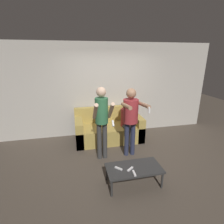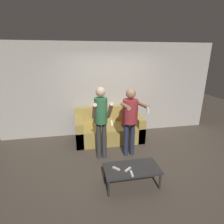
{
  "view_description": "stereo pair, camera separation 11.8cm",
  "coord_description": "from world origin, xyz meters",
  "px_view_note": "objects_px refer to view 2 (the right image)",
  "views": [
    {
      "loc": [
        -1.02,
        -3.41,
        2.33
      ],
      "look_at": [
        -0.12,
        0.66,
        0.98
      ],
      "focal_mm": 28.0,
      "sensor_mm": 36.0,
      "label": 1
    },
    {
      "loc": [
        -0.9,
        -3.43,
        2.33
      ],
      "look_at": [
        -0.12,
        0.66,
        0.98
      ],
      "focal_mm": 28.0,
      "sensor_mm": 36.0,
      "label": 2
    }
  ],
  "objects_px": {
    "person_seated": "(127,120)",
    "remote_far": "(116,168)",
    "remote_near": "(132,174)",
    "person_standing_left": "(101,117)",
    "coffee_table": "(132,169)",
    "remote_mid": "(128,169)",
    "couch": "(109,129)",
    "person_standing_right": "(130,115)"
  },
  "relations": [
    {
      "from": "couch",
      "to": "coffee_table",
      "type": "xyz_separation_m",
      "value": [
        0.09,
        -1.96,
        0.02
      ]
    },
    {
      "from": "person_standing_right",
      "to": "person_seated",
      "type": "distance_m",
      "value": 0.84
    },
    {
      "from": "person_seated",
      "to": "remote_far",
      "type": "distance_m",
      "value": 1.84
    },
    {
      "from": "person_standing_right",
      "to": "remote_near",
      "type": "bearing_deg",
      "value": -104.47
    },
    {
      "from": "remote_far",
      "to": "couch",
      "type": "bearing_deg",
      "value": 84.2
    },
    {
      "from": "remote_mid",
      "to": "couch",
      "type": "bearing_deg",
      "value": 90.13
    },
    {
      "from": "remote_near",
      "to": "remote_far",
      "type": "xyz_separation_m",
      "value": [
        -0.23,
        0.19,
        0.0
      ]
    },
    {
      "from": "person_standing_left",
      "to": "remote_near",
      "type": "relative_size",
      "value": 11.22
    },
    {
      "from": "remote_near",
      "to": "remote_mid",
      "type": "distance_m",
      "value": 0.13
    },
    {
      "from": "person_standing_right",
      "to": "remote_mid",
      "type": "xyz_separation_m",
      "value": [
        -0.33,
        -1.04,
        -0.67
      ]
    },
    {
      "from": "remote_near",
      "to": "person_seated",
      "type": "bearing_deg",
      "value": 77.26
    },
    {
      "from": "remote_mid",
      "to": "remote_far",
      "type": "bearing_deg",
      "value": 162.32
    },
    {
      "from": "person_seated",
      "to": "remote_near",
      "type": "distance_m",
      "value": 1.95
    },
    {
      "from": "person_standing_left",
      "to": "person_standing_right",
      "type": "distance_m",
      "value": 0.67
    },
    {
      "from": "person_standing_right",
      "to": "person_seated",
      "type": "bearing_deg",
      "value": 80.09
    },
    {
      "from": "person_standing_right",
      "to": "remote_near",
      "type": "distance_m",
      "value": 1.38
    },
    {
      "from": "coffee_table",
      "to": "remote_mid",
      "type": "bearing_deg",
      "value": -152.66
    },
    {
      "from": "person_seated",
      "to": "remote_mid",
      "type": "distance_m",
      "value": 1.84
    },
    {
      "from": "couch",
      "to": "person_seated",
      "type": "bearing_deg",
      "value": -28.08
    },
    {
      "from": "person_seated",
      "to": "remote_mid",
      "type": "relative_size",
      "value": 8.27
    },
    {
      "from": "remote_mid",
      "to": "remote_far",
      "type": "xyz_separation_m",
      "value": [
        -0.2,
        0.06,
        0.0
      ]
    },
    {
      "from": "couch",
      "to": "remote_near",
      "type": "bearing_deg",
      "value": -89.05
    },
    {
      "from": "person_standing_right",
      "to": "couch",
      "type": "bearing_deg",
      "value": 109.15
    },
    {
      "from": "couch",
      "to": "remote_far",
      "type": "xyz_separation_m",
      "value": [
        -0.2,
        -1.94,
        0.07
      ]
    },
    {
      "from": "coffee_table",
      "to": "remote_near",
      "type": "xyz_separation_m",
      "value": [
        -0.06,
        -0.17,
        0.05
      ]
    },
    {
      "from": "person_seated",
      "to": "remote_far",
      "type": "xyz_separation_m",
      "value": [
        -0.66,
        -1.69,
        -0.27
      ]
    },
    {
      "from": "person_standing_left",
      "to": "remote_mid",
      "type": "height_order",
      "value": "person_standing_left"
    },
    {
      "from": "remote_near",
      "to": "person_standing_left",
      "type": "bearing_deg",
      "value": 107.66
    },
    {
      "from": "couch",
      "to": "person_seated",
      "type": "height_order",
      "value": "person_seated"
    },
    {
      "from": "person_seated",
      "to": "coffee_table",
      "type": "bearing_deg",
      "value": -102.15
    },
    {
      "from": "person_standing_left",
      "to": "remote_far",
      "type": "xyz_separation_m",
      "value": [
        0.14,
        -0.97,
        -0.67
      ]
    },
    {
      "from": "person_seated",
      "to": "coffee_table",
      "type": "height_order",
      "value": "person_seated"
    },
    {
      "from": "person_standing_left",
      "to": "remote_near",
      "type": "xyz_separation_m",
      "value": [
        0.37,
        -1.16,
        -0.67
      ]
    },
    {
      "from": "couch",
      "to": "remote_mid",
      "type": "relative_size",
      "value": 13.15
    },
    {
      "from": "couch",
      "to": "remote_near",
      "type": "height_order",
      "value": "couch"
    },
    {
      "from": "couch",
      "to": "person_standing_left",
      "type": "distance_m",
      "value": 1.27
    },
    {
      "from": "person_seated",
      "to": "remote_far",
      "type": "relative_size",
      "value": 8.77
    },
    {
      "from": "person_standing_left",
      "to": "remote_near",
      "type": "bearing_deg",
      "value": -72.34
    },
    {
      "from": "person_standing_left",
      "to": "person_standing_right",
      "type": "height_order",
      "value": "person_standing_left"
    },
    {
      "from": "person_seated",
      "to": "remote_near",
      "type": "relative_size",
      "value": 7.73
    },
    {
      "from": "person_standing_left",
      "to": "remote_near",
      "type": "height_order",
      "value": "person_standing_left"
    },
    {
      "from": "person_standing_left",
      "to": "person_standing_right",
      "type": "relative_size",
      "value": 1.03
    }
  ]
}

